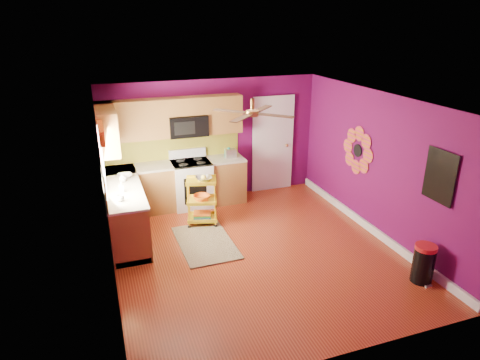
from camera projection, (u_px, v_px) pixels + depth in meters
name	position (u px, v px, depth m)	size (l,w,h in m)	color
ground	(255.00, 251.00, 7.10)	(5.00, 5.00, 0.00)	maroon
room_envelope	(258.00, 158.00, 6.53)	(4.54, 5.04, 2.52)	#5D0A4B
lower_cabinets	(155.00, 197.00, 8.13)	(2.81, 2.31, 0.94)	brown
electric_range	(192.00, 183.00, 8.67)	(0.76, 0.66, 1.13)	white
upper_cabinetry	(153.00, 122.00, 7.99)	(2.80, 2.30, 1.26)	brown
left_window	(101.00, 146.00, 6.72)	(0.08, 1.35, 1.08)	white
panel_door	(273.00, 145.00, 9.33)	(0.95, 0.11, 2.15)	white
right_wall_art	(391.00, 161.00, 6.97)	(0.04, 2.74, 1.04)	black
ceiling_fan	(252.00, 113.00, 6.46)	(1.01, 1.01, 0.26)	#BF8C3F
shag_rug	(205.00, 242.00, 7.35)	(0.89, 1.45, 0.02)	black
rolling_cart	(202.00, 199.00, 7.86)	(0.63, 0.52, 0.98)	yellow
trash_can	(423.00, 263.00, 6.20)	(0.33, 0.35, 0.59)	black
teal_kettle	(229.00, 153.00, 8.78)	(0.18, 0.18, 0.21)	#139087
toaster	(230.00, 153.00, 8.75)	(0.22, 0.15, 0.18)	beige
soap_bottle_a	(121.00, 187.00, 7.02)	(0.08, 0.08, 0.17)	#EA3F72
soap_bottle_b	(123.00, 177.00, 7.46)	(0.13, 0.13, 0.16)	white
counter_dish	(125.00, 176.00, 7.67)	(0.26, 0.26, 0.06)	white
counter_cup	(120.00, 198.00, 6.68)	(0.13, 0.13, 0.10)	white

